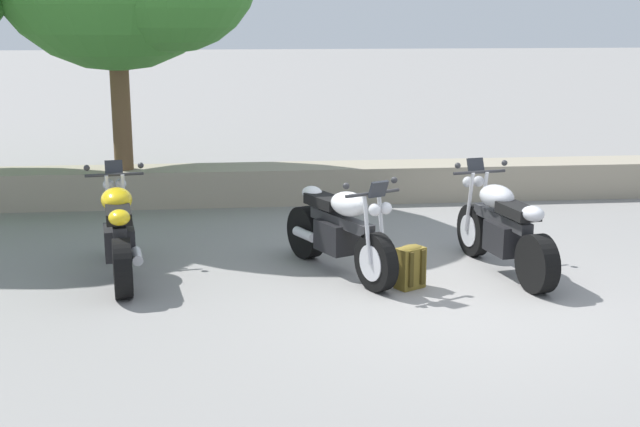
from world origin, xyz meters
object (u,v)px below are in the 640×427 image
Objects in this scene: motorcycle_white_centre at (340,231)px; motorcycle_yellow_near_left at (119,234)px; motorcycle_silver_far_right at (503,230)px; rider_backpack at (410,266)px.

motorcycle_yellow_near_left is at bearing 176.35° from motorcycle_white_centre.
motorcycle_silver_far_right is 4.37× the size of rider_backpack.
motorcycle_silver_far_right is (4.23, -0.27, 0.00)m from motorcycle_yellow_near_left.
motorcycle_white_centre is 0.94× the size of motorcycle_silver_far_right.
motorcycle_yellow_near_left and motorcycle_silver_far_right have the same top height.
motorcycle_yellow_near_left is 4.38× the size of rider_backpack.
motorcycle_white_centre and motorcycle_silver_far_right have the same top height.
motorcycle_white_centre is (2.42, -0.15, 0.00)m from motorcycle_yellow_near_left.
motorcycle_silver_far_right is at bearing 21.55° from rider_backpack.
motorcycle_yellow_near_left is 2.42m from motorcycle_white_centre.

